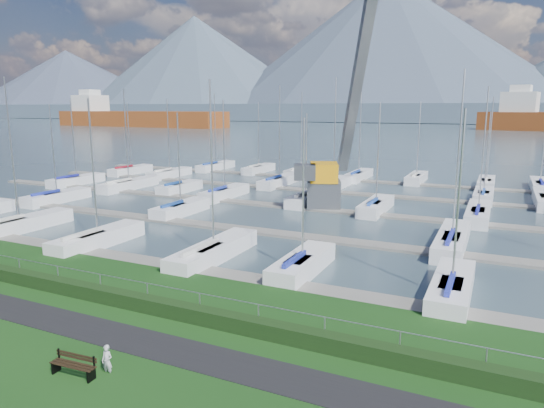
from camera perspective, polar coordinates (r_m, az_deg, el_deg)
The scene contains 12 objects.
path at distance 22.10m, azimuth -17.38°, elevation -14.66°, with size 160.00×2.00×0.04m, color black.
water at distance 277.92m, azimuth 22.58°, elevation 8.41°, with size 800.00×540.00×0.20m, color #3B4D57.
hedge at distance 23.74m, azimuth -13.12°, elevation -11.66°, with size 80.00×0.70×0.70m, color black.
fence at distance 23.72m, azimuth -12.61°, elevation -9.45°, with size 0.04×0.04×80.00m, color #989CA0.
foothill at distance 347.69m, azimuth 23.28°, elevation 9.83°, with size 900.00×80.00×12.00m, color #4A5A6C.
mountains at distance 423.70m, azimuth 25.17°, elevation 15.31°, with size 1190.00×360.00×115.00m.
docks at distance 46.57m, azimuth 7.35°, elevation -0.83°, with size 90.00×41.60×0.25m.
bench_right at distance 19.64m, azimuth -22.27°, elevation -17.13°, with size 1.83×0.55×0.85m.
person at distance 19.35m, azimuth -18.86°, elevation -16.69°, with size 0.44×0.29×1.21m, color #B0B1B7.
crane at distance 48.26m, azimuth 7.16°, elevation 6.26°, with size 7.67×12.94×22.35m.
cargo_ship_west at distance 267.97m, azimuth -16.03°, elevation 9.60°, with size 100.34×22.25×21.50m.
sailboat_fleet at distance 49.30m, azimuth 6.87°, elevation 6.48°, with size 75.36×49.74×13.50m.
Camera 1 is at (13.83, -17.40, 9.49)m, focal length 32.00 mm.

